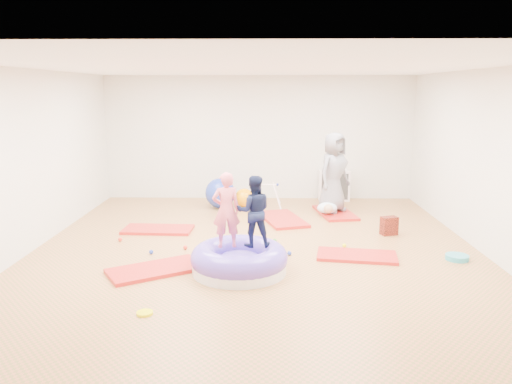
{
  "coord_description": "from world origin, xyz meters",
  "views": [
    {
      "loc": [
        0.14,
        -7.38,
        2.47
      ],
      "look_at": [
        0.0,
        0.3,
        0.9
      ],
      "focal_mm": 35.0,
      "sensor_mm": 36.0,
      "label": 1
    }
  ],
  "objects": [
    {
      "name": "ball_pit_balls",
      "position": [
        -0.34,
        0.05,
        0.03
      ],
      "size": [
        3.75,
        1.22,
        0.07
      ],
      "color": "#2136A6",
      "rests_on": "ground"
    },
    {
      "name": "gym_mat_front_left",
      "position": [
        -1.38,
        -0.84,
        0.03
      ],
      "size": [
        1.42,
        1.21,
        0.05
      ],
      "primitive_type": "cube",
      "rotation": [
        0.0,
        0.0,
        0.55
      ],
      "color": "red",
      "rests_on": "ground"
    },
    {
      "name": "infant_play_gym",
      "position": [
        0.16,
        3.05,
        0.34
      ],
      "size": [
        0.67,
        0.64,
        0.51
      ],
      "rotation": [
        0.0,
        0.0,
        0.11
      ],
      "color": "white",
      "rests_on": "ground"
    },
    {
      "name": "gym_mat_right",
      "position": [
        1.53,
        -0.19,
        0.02
      ],
      "size": [
        1.25,
        0.77,
        0.05
      ],
      "primitive_type": "cube",
      "rotation": [
        0.0,
        0.0,
        -0.16
      ],
      "color": "red",
      "rests_on": "ground"
    },
    {
      "name": "child_navy",
      "position": [
        -0.01,
        -0.71,
        0.89
      ],
      "size": [
        0.51,
        0.41,
        1.0
      ],
      "primitive_type": "imported",
      "rotation": [
        0.0,
        0.0,
        3.22
      ],
      "color": "#101735",
      "rests_on": "inflatable_cushion"
    },
    {
      "name": "balance_disc",
      "position": [
        3.0,
        -0.28,
        0.04
      ],
      "size": [
        0.34,
        0.34,
        0.07
      ],
      "primitive_type": "cylinder",
      "color": "teal",
      "rests_on": "ground"
    },
    {
      "name": "child_pink",
      "position": [
        -0.39,
        -0.76,
        0.91
      ],
      "size": [
        0.42,
        0.32,
        1.05
      ],
      "primitive_type": "imported",
      "rotation": [
        0.0,
        0.0,
        3.34
      ],
      "color": "#F26474",
      "rests_on": "inflatable_cushion"
    },
    {
      "name": "infant",
      "position": [
        1.38,
        2.28,
        0.17
      ],
      "size": [
        0.4,
        0.4,
        0.23
      ],
      "color": "white",
      "rests_on": "gym_mat_rear_right"
    },
    {
      "name": "gym_mat_center_back",
      "position": [
        0.48,
        1.96,
        0.03
      ],
      "size": [
        1.02,
        1.46,
        0.06
      ],
      "primitive_type": "cube",
      "rotation": [
        0.0,
        0.0,
        1.86
      ],
      "color": "red",
      "rests_on": "ground"
    },
    {
      "name": "exercise_ball_blue",
      "position": [
        -0.81,
        3.01,
        0.32
      ],
      "size": [
        0.64,
        0.64,
        0.64
      ],
      "primitive_type": "sphere",
      "color": "#2136A6",
      "rests_on": "ground"
    },
    {
      "name": "inflatable_cushion",
      "position": [
        -0.21,
        -0.84,
        0.16
      ],
      "size": [
        1.34,
        1.34,
        0.42
      ],
      "rotation": [
        0.0,
        0.0,
        0.36
      ],
      "color": "white",
      "rests_on": "ground"
    },
    {
      "name": "gym_mat_mid_left",
      "position": [
        -1.77,
        1.19,
        0.03
      ],
      "size": [
        1.24,
        0.66,
        0.05
      ],
      "primitive_type": "cube",
      "rotation": [
        0.0,
        0.0,
        -0.04
      ],
      "color": "red",
      "rests_on": "ground"
    },
    {
      "name": "adult_caregiver",
      "position": [
        1.52,
        2.54,
        0.85
      ],
      "size": [
        0.92,
        0.91,
        1.6
      ],
      "primitive_type": "imported",
      "rotation": [
        0.0,
        0.0,
        0.77
      ],
      "color": "slate",
      "rests_on": "gym_mat_rear_right"
    },
    {
      "name": "cube_shelf",
      "position": [
        1.71,
        3.79,
        0.34
      ],
      "size": [
        0.69,
        0.34,
        0.69
      ],
      "color": "white",
      "rests_on": "ground"
    },
    {
      "name": "gym_mat_rear_right",
      "position": [
        1.57,
        2.49,
        0.03
      ],
      "size": [
        0.83,
        1.35,
        0.05
      ],
      "primitive_type": "cube",
      "rotation": [
        0.0,
        0.0,
        1.73
      ],
      "color": "red",
      "rests_on": "ground"
    },
    {
      "name": "room",
      "position": [
        0.0,
        0.0,
        1.4
      ],
      "size": [
        7.01,
        8.01,
        2.81
      ],
      "color": "#C16E42",
      "rests_on": "ground"
    },
    {
      "name": "backpack",
      "position": [
        2.3,
        1.03,
        0.16
      ],
      "size": [
        0.32,
        0.25,
        0.32
      ],
      "primitive_type": "cube",
      "rotation": [
        0.0,
        0.0,
        0.32
      ],
      "color": "#A22A17",
      "rests_on": "ground"
    },
    {
      "name": "yellow_toy",
      "position": [
        -1.21,
        -2.19,
        0.01
      ],
      "size": [
        0.19,
        0.19,
        0.03
      ],
      "primitive_type": "cylinder",
      "color": "#FFFC00",
      "rests_on": "ground"
    },
    {
      "name": "exercise_ball_orange",
      "position": [
        -0.31,
        3.1,
        0.2
      ],
      "size": [
        0.4,
        0.4,
        0.4
      ],
      "primitive_type": "sphere",
      "color": "#FB9701",
      "rests_on": "ground"
    }
  ]
}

